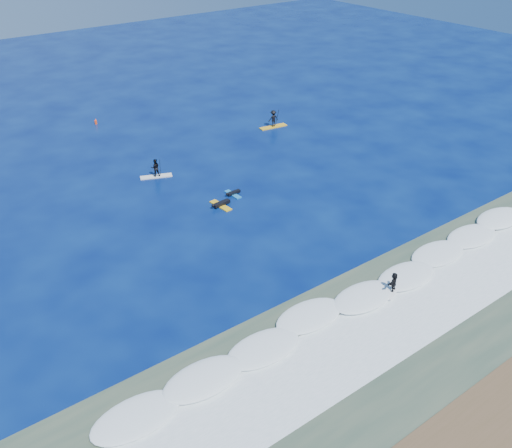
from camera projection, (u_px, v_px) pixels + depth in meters
ground at (254, 237)px, 43.05m from camera, size 160.00×160.00×0.00m
shallow_water at (398, 337)px, 33.40m from camera, size 90.00×13.00×0.01m
breaking_wave at (349, 303)px, 36.16m from camera, size 40.00×6.00×0.30m
whitewater at (385, 328)px, 34.09m from camera, size 34.00×5.00×0.02m
sup_paddler_center at (156, 169)px, 51.69m from camera, size 2.94×1.74×2.02m
sup_paddler_right at (273, 120)px, 62.61m from camera, size 3.25×1.21×2.23m
prone_paddler_near at (221, 204)px, 47.17m from camera, size 1.82×2.32×0.48m
prone_paddler_far at (233, 193)px, 48.93m from camera, size 1.48×1.88×0.39m
wave_surfer at (394, 283)px, 36.60m from camera, size 2.06×1.18×1.44m
marker_buoy at (96, 122)px, 63.70m from camera, size 0.28×0.28×0.67m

